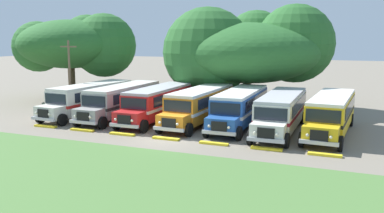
{
  "coord_description": "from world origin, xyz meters",
  "views": [
    {
      "loc": [
        12.4,
        -25.42,
        7.08
      ],
      "look_at": [
        0.0,
        4.77,
        1.6
      ],
      "focal_mm": 38.84,
      "sensor_mm": 36.0,
      "label": 1
    }
  ],
  "objects_px": {
    "utility_pole": "(70,73)",
    "broad_shade_tree": "(246,50)",
    "parked_bus_slot_0": "(90,98)",
    "parked_bus_slot_2": "(159,102)",
    "parked_bus_slot_6": "(331,112)",
    "parked_bus_slot_1": "(122,99)",
    "secondary_tree": "(78,44)",
    "parked_bus_slot_5": "(281,110)",
    "parked_bus_slot_3": "(200,104)",
    "parked_bus_slot_4": "(240,106)"
  },
  "relations": [
    {
      "from": "parked_bus_slot_0",
      "to": "parked_bus_slot_6",
      "type": "bearing_deg",
      "value": 95.24
    },
    {
      "from": "parked_bus_slot_0",
      "to": "parked_bus_slot_4",
      "type": "bearing_deg",
      "value": 96.8
    },
    {
      "from": "parked_bus_slot_0",
      "to": "parked_bus_slot_1",
      "type": "height_order",
      "value": "same"
    },
    {
      "from": "parked_bus_slot_2",
      "to": "parked_bus_slot_6",
      "type": "height_order",
      "value": "same"
    },
    {
      "from": "parked_bus_slot_5",
      "to": "utility_pole",
      "type": "xyz_separation_m",
      "value": [
        -20.41,
        1.05,
        2.05
      ]
    },
    {
      "from": "parked_bus_slot_3",
      "to": "parked_bus_slot_1",
      "type": "bearing_deg",
      "value": -86.11
    },
    {
      "from": "parked_bus_slot_6",
      "to": "secondary_tree",
      "type": "relative_size",
      "value": 0.81
    },
    {
      "from": "parked_bus_slot_1",
      "to": "utility_pole",
      "type": "height_order",
      "value": "utility_pole"
    },
    {
      "from": "parked_bus_slot_2",
      "to": "parked_bus_slot_3",
      "type": "height_order",
      "value": "same"
    },
    {
      "from": "utility_pole",
      "to": "broad_shade_tree",
      "type": "bearing_deg",
      "value": 29.71
    },
    {
      "from": "parked_bus_slot_2",
      "to": "broad_shade_tree",
      "type": "distance_m",
      "value": 11.37
    },
    {
      "from": "utility_pole",
      "to": "parked_bus_slot_2",
      "type": "bearing_deg",
      "value": -3.94
    },
    {
      "from": "parked_bus_slot_3",
      "to": "secondary_tree",
      "type": "xyz_separation_m",
      "value": [
        -17.76,
        7.33,
        4.67
      ]
    },
    {
      "from": "parked_bus_slot_2",
      "to": "parked_bus_slot_4",
      "type": "xyz_separation_m",
      "value": [
        7.1,
        0.43,
        0.0
      ]
    },
    {
      "from": "parked_bus_slot_0",
      "to": "parked_bus_slot_3",
      "type": "bearing_deg",
      "value": 96.35
    },
    {
      "from": "parked_bus_slot_3",
      "to": "parked_bus_slot_6",
      "type": "relative_size",
      "value": 1.0
    },
    {
      "from": "parked_bus_slot_5",
      "to": "parked_bus_slot_3",
      "type": "bearing_deg",
      "value": -95.46
    },
    {
      "from": "secondary_tree",
      "to": "parked_bus_slot_5",
      "type": "bearing_deg",
      "value": -17.76
    },
    {
      "from": "parked_bus_slot_0",
      "to": "broad_shade_tree",
      "type": "xyz_separation_m",
      "value": [
        12.03,
        9.52,
        4.23
      ]
    },
    {
      "from": "parked_bus_slot_5",
      "to": "broad_shade_tree",
      "type": "bearing_deg",
      "value": -151.41
    },
    {
      "from": "parked_bus_slot_3",
      "to": "parked_bus_slot_2",
      "type": "bearing_deg",
      "value": -85.78
    },
    {
      "from": "parked_bus_slot_3",
      "to": "secondary_tree",
      "type": "height_order",
      "value": "secondary_tree"
    },
    {
      "from": "parked_bus_slot_0",
      "to": "parked_bus_slot_4",
      "type": "relative_size",
      "value": 1.01
    },
    {
      "from": "parked_bus_slot_6",
      "to": "broad_shade_tree",
      "type": "relative_size",
      "value": 0.66
    },
    {
      "from": "parked_bus_slot_1",
      "to": "secondary_tree",
      "type": "height_order",
      "value": "secondary_tree"
    },
    {
      "from": "parked_bus_slot_0",
      "to": "parked_bus_slot_5",
      "type": "bearing_deg",
      "value": 93.57
    },
    {
      "from": "parked_bus_slot_6",
      "to": "broad_shade_tree",
      "type": "bearing_deg",
      "value": -132.26
    },
    {
      "from": "parked_bus_slot_6",
      "to": "broad_shade_tree",
      "type": "height_order",
      "value": "broad_shade_tree"
    },
    {
      "from": "parked_bus_slot_5",
      "to": "secondary_tree",
      "type": "relative_size",
      "value": 0.81
    },
    {
      "from": "parked_bus_slot_3",
      "to": "parked_bus_slot_5",
      "type": "distance_m",
      "value": 6.84
    },
    {
      "from": "parked_bus_slot_0",
      "to": "parked_bus_slot_1",
      "type": "bearing_deg",
      "value": 96.73
    },
    {
      "from": "parked_bus_slot_0",
      "to": "parked_bus_slot_2",
      "type": "height_order",
      "value": "same"
    },
    {
      "from": "parked_bus_slot_2",
      "to": "parked_bus_slot_1",
      "type": "bearing_deg",
      "value": -88.25
    },
    {
      "from": "secondary_tree",
      "to": "utility_pole",
      "type": "bearing_deg",
      "value": -58.58
    },
    {
      "from": "broad_shade_tree",
      "to": "utility_pole",
      "type": "bearing_deg",
      "value": -150.29
    },
    {
      "from": "parked_bus_slot_6",
      "to": "parked_bus_slot_0",
      "type": "bearing_deg",
      "value": -85.78
    },
    {
      "from": "parked_bus_slot_0",
      "to": "broad_shade_tree",
      "type": "distance_m",
      "value": 15.91
    },
    {
      "from": "parked_bus_slot_1",
      "to": "broad_shade_tree",
      "type": "xyz_separation_m",
      "value": [
        8.71,
        9.35,
        4.23
      ]
    },
    {
      "from": "parked_bus_slot_3",
      "to": "parked_bus_slot_0",
      "type": "bearing_deg",
      "value": -85.94
    },
    {
      "from": "parked_bus_slot_1",
      "to": "parked_bus_slot_5",
      "type": "distance_m",
      "value": 14.13
    },
    {
      "from": "parked_bus_slot_0",
      "to": "secondary_tree",
      "type": "bearing_deg",
      "value": -133.76
    },
    {
      "from": "parked_bus_slot_5",
      "to": "secondary_tree",
      "type": "height_order",
      "value": "secondary_tree"
    },
    {
      "from": "parked_bus_slot_2",
      "to": "secondary_tree",
      "type": "bearing_deg",
      "value": -118.39
    },
    {
      "from": "parked_bus_slot_2",
      "to": "parked_bus_slot_5",
      "type": "relative_size",
      "value": 1.0
    },
    {
      "from": "broad_shade_tree",
      "to": "utility_pole",
      "type": "distance_m",
      "value": 17.39
    },
    {
      "from": "parked_bus_slot_1",
      "to": "parked_bus_slot_6",
      "type": "relative_size",
      "value": 1.0
    },
    {
      "from": "parked_bus_slot_4",
      "to": "parked_bus_slot_2",
      "type": "bearing_deg",
      "value": -87.99
    },
    {
      "from": "parked_bus_slot_1",
      "to": "secondary_tree",
      "type": "xyz_separation_m",
      "value": [
        -10.45,
        7.63,
        4.67
      ]
    },
    {
      "from": "parked_bus_slot_2",
      "to": "broad_shade_tree",
      "type": "height_order",
      "value": "broad_shade_tree"
    },
    {
      "from": "parked_bus_slot_0",
      "to": "utility_pole",
      "type": "distance_m",
      "value": 3.72
    }
  ]
}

